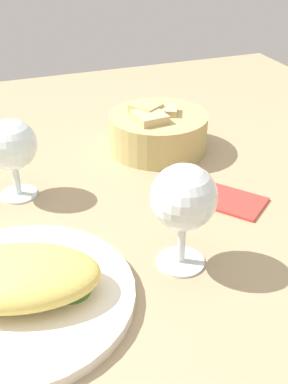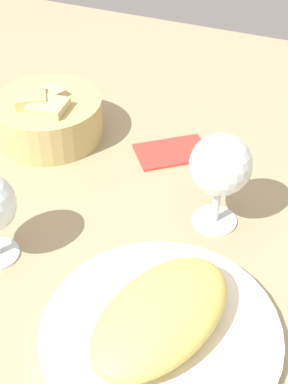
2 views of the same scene
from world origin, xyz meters
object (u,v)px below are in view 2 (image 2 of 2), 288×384
at_px(wine_glass_near, 220,167).
at_px(bread_basket, 48,117).
at_px(plate, 161,332).
at_px(folded_napkin, 172,151).

bearing_deg(wine_glass_near, bread_basket, 73.48).
xyz_separation_m(plate, folded_napkin, (0.32, 0.11, -0.00)).
xyz_separation_m(bread_basket, folded_napkin, (0.03, -0.20, -0.03)).
height_order(wine_glass_near, folded_napkin, wine_glass_near).
relative_size(bread_basket, folded_napkin, 1.58).
distance_m(plate, folded_napkin, 0.34).
height_order(plate, wine_glass_near, wine_glass_near).
distance_m(plate, wine_glass_near, 0.21).
bearing_deg(folded_napkin, bread_basket, -29.43).
bearing_deg(bread_basket, wine_glass_near, -106.52).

